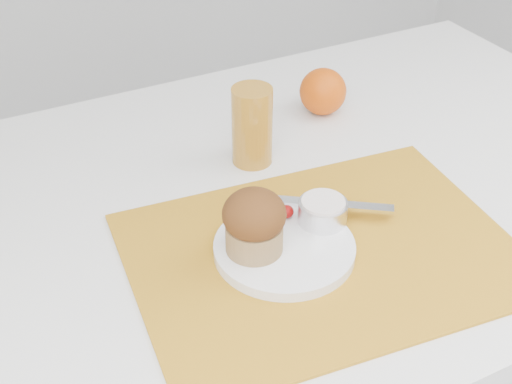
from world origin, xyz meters
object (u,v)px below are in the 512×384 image
table (296,356)px  plate (284,248)px  orange (323,91)px  juice_glass (252,126)px  muffin (254,222)px

table → plate: size_ratio=6.58×
orange → juice_glass: 0.20m
juice_glass → orange: bearing=25.0°
orange → juice_glass: size_ratio=0.64×
orange → muffin: muffin is taller
juice_glass → muffin: size_ratio=1.43×
muffin → table: bearing=39.4°
table → orange: 0.47m
plate → orange: size_ratio=2.29×
table → juice_glass: size_ratio=9.69×
plate → juice_glass: 0.23m
table → plate: (-0.11, -0.13, 0.39)m
table → muffin: (-0.14, -0.12, 0.44)m
table → orange: bearing=52.1°
juice_glass → table: bearing=-66.0°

